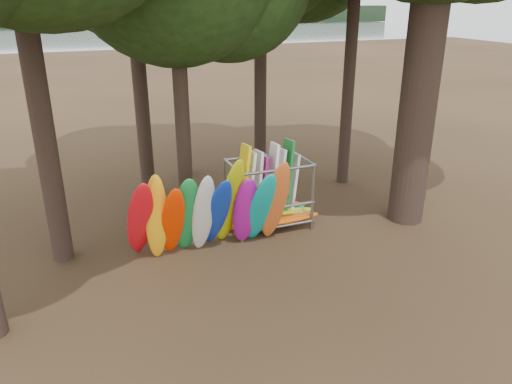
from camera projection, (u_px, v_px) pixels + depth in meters
name	position (u px, v px, depth m)	size (l,w,h in m)	color
ground	(273.00, 255.00, 14.46)	(120.00, 120.00, 0.00)	#47331E
lake	(94.00, 50.00, 66.27)	(160.00, 160.00, 0.00)	gray
far_shore	(73.00, 18.00, 108.69)	(160.00, 4.00, 4.00)	black
kayak_row	(211.00, 212.00, 14.03)	(4.64, 2.12, 3.12)	red
storage_rack	(269.00, 196.00, 15.91)	(3.10, 1.57, 2.80)	gray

